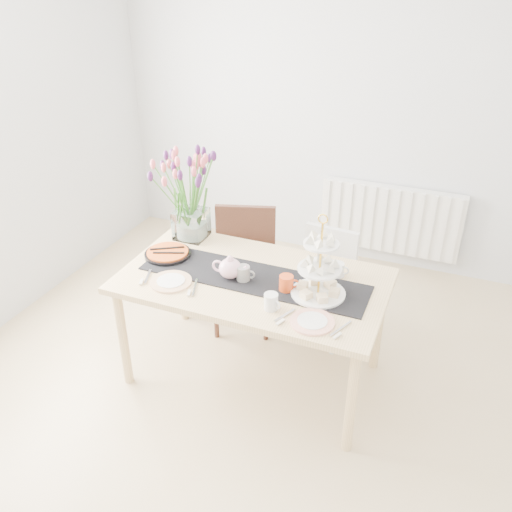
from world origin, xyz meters
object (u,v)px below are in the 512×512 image
at_px(chair_white, 324,276).
at_px(plate_left, 171,282).
at_px(dining_table, 253,289).
at_px(chair_brown, 244,259).
at_px(mug_grey, 243,274).
at_px(tulip_vase, 189,182).
at_px(teapot, 230,268).
at_px(mug_orange, 286,284).
at_px(radiator, 390,219).
at_px(mug_white, 271,302).
at_px(tart_tin, 168,254).
at_px(plate_right, 312,322).
at_px(cream_jug, 337,270).
at_px(cake_stand, 319,276).

height_order(chair_white, plate_left, chair_white).
distance_m(dining_table, chair_brown, 0.66).
bearing_deg(chair_white, mug_grey, -109.28).
bearing_deg(chair_white, tulip_vase, -154.51).
xyz_separation_m(chair_brown, plate_left, (-0.13, -0.80, 0.24)).
height_order(chair_brown, teapot, teapot).
bearing_deg(mug_orange, radiator, 58.56).
relative_size(tulip_vase, mug_white, 7.72).
distance_m(radiator, tulip_vase, 1.97).
height_order(tulip_vase, tart_tin, tulip_vase).
relative_size(chair_white, tart_tin, 2.63).
bearing_deg(chair_brown, dining_table, -79.22).
bearing_deg(chair_white, plate_right, -74.10).
bearing_deg(chair_white, mug_orange, -88.69).
height_order(mug_grey, mug_orange, mug_orange).
bearing_deg(radiator, tulip_vase, -128.22).
bearing_deg(radiator, teapot, -110.00).
relative_size(tulip_vase, teapot, 3.31).
bearing_deg(cream_jug, plate_right, -92.36).
bearing_deg(mug_orange, plate_right, -67.65).
xyz_separation_m(tart_tin, mug_grey, (0.57, -0.09, 0.03)).
height_order(cake_stand, plate_left, cake_stand).
distance_m(teapot, mug_white, 0.40).
xyz_separation_m(mug_grey, plate_right, (0.51, -0.25, -0.04)).
distance_m(dining_table, plate_left, 0.50).
xyz_separation_m(chair_white, teapot, (-0.40, -0.72, 0.37)).
relative_size(tulip_vase, mug_grey, 7.53).
bearing_deg(chair_brown, radiator, 37.52).
bearing_deg(mug_white, dining_table, 154.04).
relative_size(dining_table, tart_tin, 5.37).
bearing_deg(mug_grey, tulip_vase, 135.40).
bearing_deg(mug_white, teapot, 173.42).
distance_m(cake_stand, tart_tin, 1.04).
bearing_deg(tart_tin, mug_grey, -8.75).
bearing_deg(radiator, mug_orange, -99.58).
distance_m(cream_jug, mug_orange, 0.35).
height_order(teapot, plate_right, teapot).
distance_m(cake_stand, mug_white, 0.32).
height_order(mug_white, plate_right, mug_white).
height_order(chair_white, mug_white, mug_white).
relative_size(cream_jug, mug_white, 0.93).
bearing_deg(teapot, tulip_vase, 138.29).
bearing_deg(mug_white, chair_white, 110.63).
relative_size(plate_left, plate_right, 1.04).
bearing_deg(cream_jug, tulip_vase, 170.58).
distance_m(dining_table, cake_stand, 0.47).
xyz_separation_m(chair_brown, cake_stand, (0.72, -0.60, 0.37)).
bearing_deg(dining_table, tulip_vase, 150.52).
xyz_separation_m(chair_white, tulip_vase, (-0.87, -0.33, 0.70)).
height_order(cake_stand, plate_right, cake_stand).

